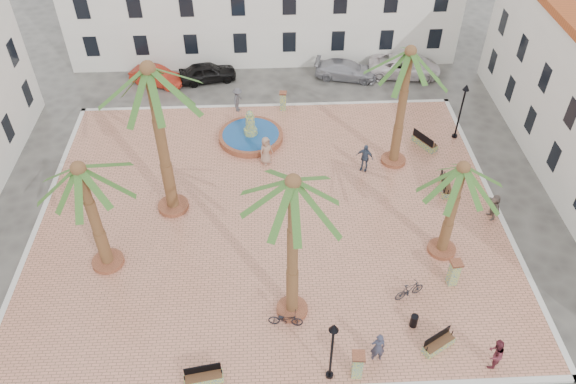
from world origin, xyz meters
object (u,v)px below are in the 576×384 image
at_px(fountain, 251,135).
at_px(palm_nw, 151,86).
at_px(palm_e, 460,180).
at_px(bench_e, 445,186).
at_px(palm_s, 293,198).
at_px(cyclist_b, 495,354).
at_px(bicycle_b, 409,290).
at_px(bollard_n, 283,101).
at_px(car_black, 208,72).
at_px(palm_ne, 408,65).
at_px(pedestrian_fountain_a, 266,150).
at_px(palm_sw, 83,183).
at_px(pedestrian_fountain_b, 365,157).
at_px(pedestrian_north, 238,100).
at_px(bench_s, 204,378).
at_px(lamppost_e, 463,102).
at_px(litter_bin, 414,321).
at_px(pedestrian_east, 494,206).
at_px(car_white, 404,66).
at_px(bollard_se, 357,365).
at_px(bicycle_a, 286,319).
at_px(bollard_e, 454,272).
at_px(bench_ne, 424,142).
at_px(car_red, 157,76).
at_px(car_silver, 346,70).
at_px(lamppost_s, 333,342).
at_px(cyclist_a, 378,347).
at_px(bench_se, 438,344).

bearing_deg(fountain, palm_nw, -124.63).
height_order(palm_e, bench_e, palm_e).
relative_size(palm_s, cyclist_b, 4.89).
bearing_deg(bench_e, bicycle_b, 161.33).
distance_m(bollard_n, bicycle_b, 17.59).
bearing_deg(palm_s, car_black, 103.67).
relative_size(palm_ne, pedestrian_fountain_a, 4.21).
bearing_deg(palm_sw, pedestrian_fountain_b, 25.88).
bearing_deg(pedestrian_north, palm_e, -121.79).
distance_m(palm_s, bench_s, 8.83).
height_order(lamppost_e, pedestrian_fountain_a, lamppost_e).
bearing_deg(litter_bin, cyclist_b, -36.51).
height_order(pedestrian_east, car_white, pedestrian_east).
relative_size(lamppost_e, pedestrian_fountain_b, 2.15).
height_order(bollard_se, pedestrian_north, pedestrian_north).
distance_m(bollard_n, bicycle_a, 18.09).
height_order(bollard_e, pedestrian_north, pedestrian_north).
bearing_deg(bench_e, bollard_n, 53.23).
bearing_deg(palm_sw, bench_s, -52.12).
distance_m(palm_nw, palm_ne, 13.92).
distance_m(palm_nw, pedestrian_fountain_b, 13.73).
distance_m(bench_ne, cyclist_b, 15.94).
relative_size(bench_e, cyclist_b, 1.05).
bearing_deg(car_red, bicycle_a, -136.32).
height_order(bench_ne, bicycle_a, bench_ne).
relative_size(fountain, bollard_e, 2.73).
relative_size(pedestrian_north, car_white, 0.33).
bearing_deg(car_white, fountain, 131.37).
distance_m(fountain, bicycle_a, 14.76).
distance_m(lamppost_e, car_white, 8.80).
bearing_deg(bench_e, car_silver, 25.14).
bearing_deg(bollard_e, bollard_n, 115.98).
height_order(lamppost_s, car_black, lamppost_s).
xyz_separation_m(lamppost_e, car_red, (-20.57, 7.89, -2.19)).
bearing_deg(bench_s, palm_s, 32.30).
xyz_separation_m(bench_s, litter_bin, (9.59, 2.38, 0.10)).
relative_size(palm_nw, pedestrian_north, 5.22).
bearing_deg(palm_e, litter_bin, -118.57).
relative_size(palm_e, pedestrian_north, 3.36).
height_order(cyclist_a, pedestrian_north, pedestrian_north).
relative_size(fountain, cyclist_b, 2.43).
height_order(pedestrian_north, car_white, pedestrian_north).
height_order(palm_s, bench_se, palm_s).
distance_m(bench_ne, pedestrian_east, 7.13).
bearing_deg(bollard_n, litter_bin, -73.81).
bearing_deg(bicycle_a, litter_bin, -86.02).
relative_size(bollard_se, car_white, 0.28).
xyz_separation_m(cyclist_b, car_white, (1.20, 25.15, -0.26)).
height_order(bench_ne, car_silver, car_silver).
bearing_deg(bollard_e, lamppost_s, -143.96).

